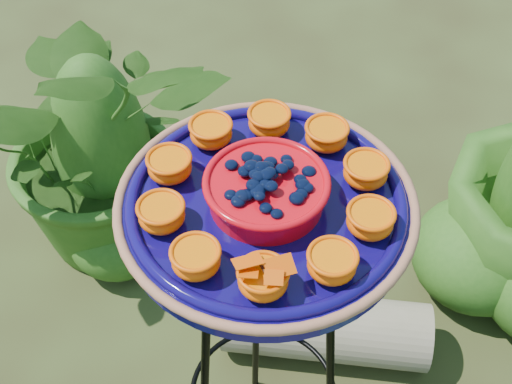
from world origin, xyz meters
TOP-DOWN VIEW (x-y plane):
  - tripod_stand at (-0.03, -0.07)m, footprint 0.42×0.42m
  - feeder_dish at (-0.03, -0.07)m, footprint 0.59×0.59m
  - driftwood_log at (0.09, 0.27)m, footprint 0.59×0.23m
  - shrub_back_left at (-0.64, 0.58)m, footprint 0.93×0.87m

SIDE VIEW (x-z plane):
  - driftwood_log at x=0.09m, z-range 0.00..0.19m
  - shrub_back_left at x=-0.64m, z-range 0.00..0.84m
  - tripod_stand at x=-0.03m, z-range 0.10..1.03m
  - feeder_dish at x=-0.03m, z-range 0.92..1.03m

